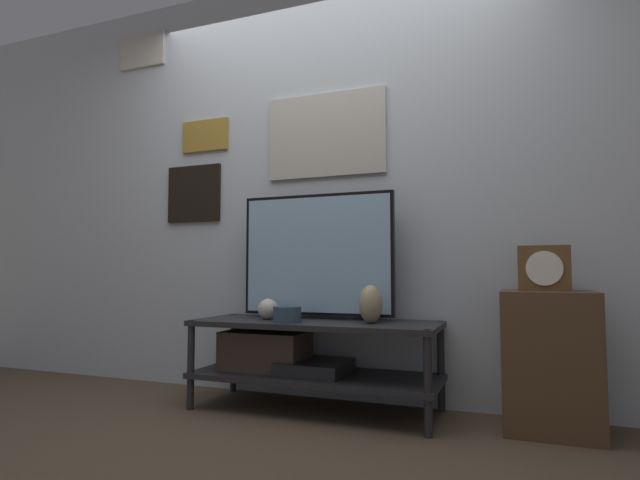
# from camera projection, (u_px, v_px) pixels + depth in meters

# --- Properties ---
(ground_plane) EXTENTS (12.00, 12.00, 0.00)m
(ground_plane) POSITION_uv_depth(u_px,v_px,m) (293.00, 426.00, 2.47)
(ground_plane) COLOR #4C3D2D
(wall_back) EXTENTS (6.40, 0.08, 2.70)m
(wall_back) POSITION_uv_depth(u_px,v_px,m) (332.00, 177.00, 3.12)
(wall_back) COLOR #B2BCC6
(wall_back) RESTS_ON ground_plane
(media_console) EXTENTS (1.37, 0.52, 0.49)m
(media_console) POSITION_uv_depth(u_px,v_px,m) (297.00, 352.00, 2.80)
(media_console) COLOR #232326
(media_console) RESTS_ON ground_plane
(television) EXTENTS (0.92, 0.05, 0.73)m
(television) POSITION_uv_depth(u_px,v_px,m) (317.00, 255.00, 2.92)
(television) COLOR black
(television) RESTS_ON media_console
(vase_wide_bowl) EXTENTS (0.15, 0.15, 0.08)m
(vase_wide_bowl) POSITION_uv_depth(u_px,v_px,m) (287.00, 314.00, 2.70)
(vase_wide_bowl) COLOR #2D4251
(vase_wide_bowl) RESTS_ON media_console
(vase_urn_stoneware) EXTENTS (0.12, 0.14, 0.20)m
(vase_urn_stoneware) POSITION_uv_depth(u_px,v_px,m) (371.00, 304.00, 2.64)
(vase_urn_stoneware) COLOR tan
(vase_urn_stoneware) RESTS_ON media_console
(vase_round_glass) EXTENTS (0.12, 0.12, 0.12)m
(vase_round_glass) POSITION_uv_depth(u_px,v_px,m) (268.00, 309.00, 2.86)
(vase_round_glass) COLOR beige
(vase_round_glass) RESTS_ON media_console
(side_table) EXTENTS (0.43, 0.38, 0.67)m
(side_table) POSITION_uv_depth(u_px,v_px,m) (549.00, 361.00, 2.40)
(side_table) COLOR #513823
(side_table) RESTS_ON ground_plane
(mantel_clock) EXTENTS (0.24, 0.11, 0.22)m
(mantel_clock) POSITION_uv_depth(u_px,v_px,m) (544.00, 268.00, 2.44)
(mantel_clock) COLOR brown
(mantel_clock) RESTS_ON side_table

